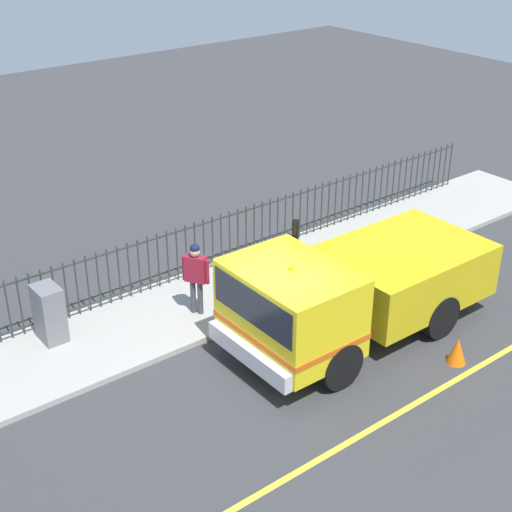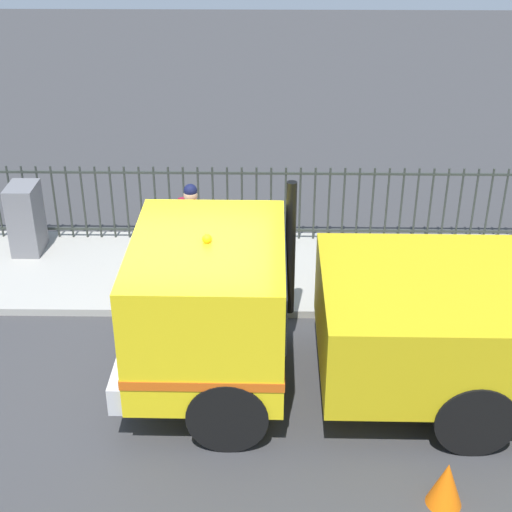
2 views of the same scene
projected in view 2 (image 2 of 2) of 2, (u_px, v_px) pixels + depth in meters
The scene contains 7 objects.
ground_plane at pixel (177, 375), 10.19m from camera, with size 53.78×53.78×0.00m, color #38383A.
sidewalk_slab at pixel (195, 271), 12.61m from camera, with size 2.66×24.45×0.12m, color #A3A099.
work_truck at pixel (327, 310), 9.42m from camera, with size 2.58×5.99×2.45m.
worker_standing at pixel (192, 223), 11.75m from camera, with size 0.54×0.43×1.67m.
iron_fence at pixel (199, 203), 13.24m from camera, with size 0.04×20.81×1.35m.
utility_cabinet at pixel (26, 219), 12.86m from camera, with size 0.66×0.48×1.21m, color slate.
traffic_cone at pixel (446, 484), 8.06m from camera, with size 0.39×0.39×0.55m, color orange.
Camera 2 is at (-8.21, -1.19, 6.23)m, focal length 53.06 mm.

